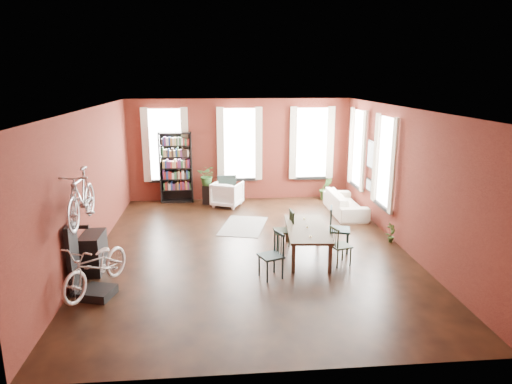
{
  "coord_description": "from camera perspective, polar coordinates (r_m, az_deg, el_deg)",
  "views": [
    {
      "loc": [
        -0.77,
        -9.81,
        3.88
      ],
      "look_at": [
        0.17,
        0.6,
        1.21
      ],
      "focal_mm": 32.0,
      "sensor_mm": 36.0,
      "label": 1
    }
  ],
  "objects": [
    {
      "name": "dining_chair_c",
      "position": [
        9.8,
        10.52,
        -6.61
      ],
      "size": [
        0.48,
        0.48,
        0.84
      ],
      "primitive_type": "cube",
      "rotation": [
        0.0,
        0.0,
        1.85
      ],
      "color": "black",
      "rests_on": "ground"
    },
    {
      "name": "plant_on_stand",
      "position": [
        14.11,
        -6.1,
        1.8
      ],
      "size": [
        0.71,
        0.76,
        0.49
      ],
      "primitive_type": "imported",
      "rotation": [
        0.0,
        0.0,
        -0.27
      ],
      "color": "#2B5F26",
      "rests_on": "plant_stand"
    },
    {
      "name": "bookshelf",
      "position": [
        14.44,
        -9.97,
        3.01
      ],
      "size": [
        1.0,
        0.32,
        2.2
      ],
      "primitive_type": "cube",
      "color": "black",
      "rests_on": "ground"
    },
    {
      "name": "plant_by_sofa",
      "position": [
        14.82,
        8.69,
        -0.34
      ],
      "size": [
        0.44,
        0.76,
        0.33
      ],
      "primitive_type": "imported",
      "rotation": [
        0.0,
        0.0,
        0.04
      ],
      "color": "#366126",
      "rests_on": "ground"
    },
    {
      "name": "plant_small",
      "position": [
        11.44,
        16.47,
        -5.65
      ],
      "size": [
        0.46,
        0.54,
        0.17
      ],
      "primitive_type": "imported",
      "rotation": [
        0.0,
        0.0,
        0.54
      ],
      "color": "#2F5321",
      "rests_on": "ground"
    },
    {
      "name": "room",
      "position": [
        10.62,
        0.42,
        4.88
      ],
      "size": [
        9.0,
        9.04,
        3.22
      ],
      "color": "black",
      "rests_on": "ground"
    },
    {
      "name": "dining_table",
      "position": [
        10.16,
        6.36,
        -6.22
      ],
      "size": [
        1.04,
        2.0,
        0.66
      ],
      "primitive_type": "cube",
      "rotation": [
        0.0,
        0.0,
        -0.09
      ],
      "color": "#493D2B",
      "rests_on": "ground"
    },
    {
      "name": "bicycle_hung",
      "position": [
        8.54,
        -21.22,
        1.53
      ],
      "size": [
        0.47,
        1.0,
        1.66
      ],
      "primitive_type": "imported",
      "color": "#A5A8AD",
      "rests_on": "bike_wall_rack"
    },
    {
      "name": "bike_wall_rack",
      "position": [
        9.03,
        -21.9,
        -7.72
      ],
      "size": [
        0.16,
        0.6,
        1.3
      ],
      "primitive_type": "cube",
      "color": "black",
      "rests_on": "ground"
    },
    {
      "name": "bike_trainer",
      "position": [
        8.9,
        -19.17,
        -11.83
      ],
      "size": [
        0.67,
        0.67,
        0.16
      ],
      "primitive_type": "cube",
      "rotation": [
        0.0,
        0.0,
        -0.28
      ],
      "color": "black",
      "rests_on": "ground"
    },
    {
      "name": "dining_chair_a",
      "position": [
        9.03,
        1.88,
        -7.97
      ],
      "size": [
        0.55,
        0.55,
        0.91
      ],
      "primitive_type": "cube",
      "rotation": [
        0.0,
        0.0,
        -1.19
      ],
      "color": "#183234",
      "rests_on": "ground"
    },
    {
      "name": "cream_sofa",
      "position": [
        13.42,
        11.12,
        -0.94
      ],
      "size": [
        0.61,
        2.08,
        0.81
      ],
      "primitive_type": "imported",
      "rotation": [
        0.0,
        0.0,
        1.57
      ],
      "color": "beige",
      "rests_on": "ground"
    },
    {
      "name": "bicycle_floor",
      "position": [
        8.52,
        -19.56,
        -6.13
      ],
      "size": [
        0.92,
        1.08,
        1.74
      ],
      "primitive_type": "imported",
      "rotation": [
        0.0,
        0.0,
        -0.41
      ],
      "color": "beige",
      "rests_on": "bike_trainer"
    },
    {
      "name": "console_table",
      "position": [
        9.89,
        -19.65,
        -7.15
      ],
      "size": [
        0.4,
        0.8,
        0.8
      ],
      "primitive_type": "cube",
      "color": "black",
      "rests_on": "ground"
    },
    {
      "name": "plant_stand",
      "position": [
        14.26,
        -5.94,
        -0.3
      ],
      "size": [
        0.39,
        0.39,
        0.59
      ],
      "primitive_type": "cube",
      "rotation": [
        0.0,
        0.0,
        -0.43
      ],
      "color": "black",
      "rests_on": "ground"
    },
    {
      "name": "dining_chair_d",
      "position": [
        10.5,
        10.38,
        -4.64
      ],
      "size": [
        0.57,
        0.57,
        1.02
      ],
      "primitive_type": "cube",
      "rotation": [
        0.0,
        0.0,
        1.31
      ],
      "color": "#173132",
      "rests_on": "ground"
    },
    {
      "name": "dining_chair_b",
      "position": [
        10.44,
        3.48,
        -4.83
      ],
      "size": [
        0.45,
        0.45,
        0.92
      ],
      "primitive_type": "cube",
      "rotation": [
        0.0,
        0.0,
        -1.51
      ],
      "color": "black",
      "rests_on": "ground"
    },
    {
      "name": "white_armchair",
      "position": [
        13.92,
        -3.62,
        -0.1
      ],
      "size": [
        1.05,
        1.02,
        0.83
      ],
      "primitive_type": "imported",
      "rotation": [
        0.0,
        0.0,
        2.72
      ],
      "color": "white",
      "rests_on": "ground"
    },
    {
      "name": "striped_rug",
      "position": [
        12.14,
        -1.59,
        -4.28
      ],
      "size": [
        1.47,
        1.92,
        0.01
      ],
      "primitive_type": "cube",
      "rotation": [
        0.0,
        0.0,
        -0.26
      ],
      "color": "black",
      "rests_on": "ground"
    }
  ]
}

